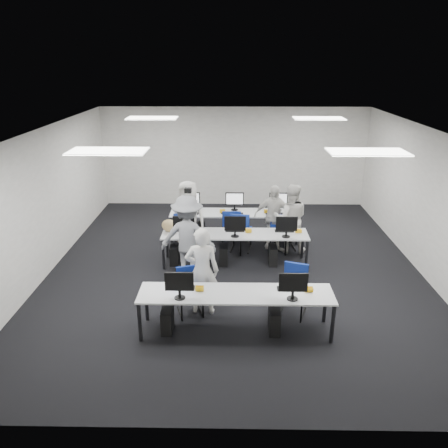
{
  "coord_description": "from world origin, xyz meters",
  "views": [
    {
      "loc": [
        -0.09,
        -8.68,
        4.33
      ],
      "look_at": [
        -0.24,
        0.07,
        1.0
      ],
      "focal_mm": 35.0,
      "sensor_mm": 36.0,
      "label": 1
    }
  ],
  "objects_px": {
    "desk_front": "(236,296)",
    "chair_7": "(285,237)",
    "chair_5": "(185,237)",
    "student_2": "(188,217)",
    "chair_6": "(241,238)",
    "student_1": "(290,218)",
    "student_0": "(202,271)",
    "student_3": "(273,217)",
    "desk_mid": "(235,235)",
    "chair_0": "(190,300)",
    "chair_1": "(293,299)",
    "chair_3": "(232,240)",
    "chair_2": "(186,240)",
    "chair_4": "(278,242)",
    "photographer": "(188,237)"
  },
  "relations": [
    {
      "from": "desk_front",
      "to": "chair_7",
      "type": "bearing_deg",
      "value": 70.53
    },
    {
      "from": "chair_5",
      "to": "student_2",
      "type": "height_order",
      "value": "student_2"
    },
    {
      "from": "chair_6",
      "to": "student_1",
      "type": "bearing_deg",
      "value": 6.87
    },
    {
      "from": "student_0",
      "to": "student_3",
      "type": "xyz_separation_m",
      "value": [
        1.51,
        2.95,
        -0.04
      ]
    },
    {
      "from": "desk_mid",
      "to": "chair_5",
      "type": "xyz_separation_m",
      "value": [
        -1.19,
        0.83,
        -0.38
      ]
    },
    {
      "from": "chair_0",
      "to": "chair_1",
      "type": "height_order",
      "value": "chair_1"
    },
    {
      "from": "chair_7",
      "to": "chair_3",
      "type": "bearing_deg",
      "value": -175.04
    },
    {
      "from": "chair_0",
      "to": "student_3",
      "type": "distance_m",
      "value": 3.5
    },
    {
      "from": "desk_front",
      "to": "student_0",
      "type": "relative_size",
      "value": 1.95
    },
    {
      "from": "chair_0",
      "to": "chair_3",
      "type": "height_order",
      "value": "chair_3"
    },
    {
      "from": "chair_2",
      "to": "student_3",
      "type": "xyz_separation_m",
      "value": [
        2.08,
        0.29,
        0.49
      ]
    },
    {
      "from": "student_1",
      "to": "student_2",
      "type": "bearing_deg",
      "value": 6.9
    },
    {
      "from": "student_3",
      "to": "chair_1",
      "type": "bearing_deg",
      "value": -76.19
    },
    {
      "from": "student_3",
      "to": "student_0",
      "type": "bearing_deg",
      "value": -105.43
    },
    {
      "from": "desk_mid",
      "to": "chair_2",
      "type": "distance_m",
      "value": 1.38
    },
    {
      "from": "chair_2",
      "to": "student_1",
      "type": "xyz_separation_m",
      "value": [
        2.46,
        0.06,
        0.53
      ]
    },
    {
      "from": "desk_front",
      "to": "student_1",
      "type": "height_order",
      "value": "student_1"
    },
    {
      "from": "desk_mid",
      "to": "chair_0",
      "type": "distance_m",
      "value": 2.25
    },
    {
      "from": "student_3",
      "to": "chair_6",
      "type": "bearing_deg",
      "value": -156.76
    },
    {
      "from": "chair_7",
      "to": "student_0",
      "type": "height_order",
      "value": "student_0"
    },
    {
      "from": "chair_6",
      "to": "chair_7",
      "type": "xyz_separation_m",
      "value": [
        1.08,
        0.1,
        -0.01
      ]
    },
    {
      "from": "chair_6",
      "to": "student_0",
      "type": "height_order",
      "value": "student_0"
    },
    {
      "from": "chair_6",
      "to": "student_2",
      "type": "relative_size",
      "value": 0.56
    },
    {
      "from": "desk_mid",
      "to": "chair_0",
      "type": "xyz_separation_m",
      "value": [
        -0.82,
        -2.05,
        -0.41
      ]
    },
    {
      "from": "desk_mid",
      "to": "student_2",
      "type": "relative_size",
      "value": 1.85
    },
    {
      "from": "chair_1",
      "to": "chair_5",
      "type": "distance_m",
      "value": 3.62
    },
    {
      "from": "student_2",
      "to": "student_0",
      "type": "bearing_deg",
      "value": -63.3
    },
    {
      "from": "chair_2",
      "to": "student_0",
      "type": "bearing_deg",
      "value": -76.93
    },
    {
      "from": "chair_7",
      "to": "chair_4",
      "type": "bearing_deg",
      "value": -138.16
    },
    {
      "from": "chair_0",
      "to": "photographer",
      "type": "height_order",
      "value": "photographer"
    },
    {
      "from": "chair_2",
      "to": "student_3",
      "type": "bearing_deg",
      "value": 8.95
    },
    {
      "from": "chair_3",
      "to": "student_2",
      "type": "distance_m",
      "value": 1.16
    },
    {
      "from": "student_0",
      "to": "chair_4",
      "type": "bearing_deg",
      "value": -121.1
    },
    {
      "from": "chair_2",
      "to": "student_1",
      "type": "distance_m",
      "value": 2.52
    },
    {
      "from": "student_1",
      "to": "student_2",
      "type": "distance_m",
      "value": 2.39
    },
    {
      "from": "desk_front",
      "to": "student_0",
      "type": "xyz_separation_m",
      "value": [
        -0.59,
        0.59,
        0.14
      ]
    },
    {
      "from": "chair_4",
      "to": "student_0",
      "type": "distance_m",
      "value": 3.18
    },
    {
      "from": "desk_front",
      "to": "chair_2",
      "type": "xyz_separation_m",
      "value": [
        -1.15,
        3.25,
        -0.39
      ]
    },
    {
      "from": "photographer",
      "to": "chair_4",
      "type": "bearing_deg",
      "value": -142.74
    },
    {
      "from": "chair_7",
      "to": "chair_0",
      "type": "bearing_deg",
      "value": -130.09
    },
    {
      "from": "desk_front",
      "to": "photographer",
      "type": "bearing_deg",
      "value": 116.01
    },
    {
      "from": "chair_1",
      "to": "chair_6",
      "type": "distance_m",
      "value": 2.95
    },
    {
      "from": "student_1",
      "to": "desk_front",
      "type": "bearing_deg",
      "value": 74.29
    },
    {
      "from": "student_3",
      "to": "chair_5",
      "type": "bearing_deg",
      "value": -165.23
    },
    {
      "from": "student_1",
      "to": "student_3",
      "type": "xyz_separation_m",
      "value": [
        -0.38,
        0.22,
        -0.04
      ]
    },
    {
      "from": "chair_4",
      "to": "chair_7",
      "type": "xyz_separation_m",
      "value": [
        0.2,
        0.22,
        0.04
      ]
    },
    {
      "from": "desk_mid",
      "to": "chair_7",
      "type": "height_order",
      "value": "chair_7"
    },
    {
      "from": "photographer",
      "to": "desk_front",
      "type": "bearing_deg",
      "value": 120.98
    },
    {
      "from": "chair_1",
      "to": "chair_7",
      "type": "relative_size",
      "value": 0.99
    },
    {
      "from": "student_0",
      "to": "student_2",
      "type": "xyz_separation_m",
      "value": [
        -0.49,
        2.68,
        0.04
      ]
    }
  ]
}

